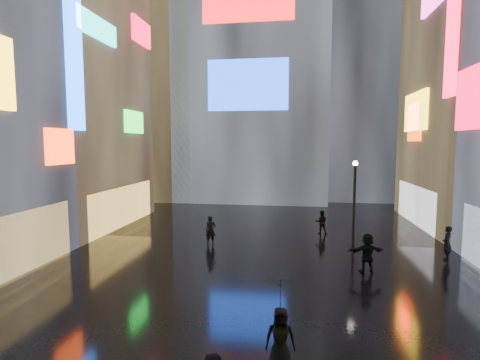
# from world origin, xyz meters

# --- Properties ---
(ground) EXTENTS (140.00, 140.00, 0.00)m
(ground) POSITION_xyz_m (0.00, 20.00, 0.00)
(ground) COLOR black
(ground) RESTS_ON ground
(building_left_far) EXTENTS (10.28, 12.00, 22.00)m
(building_left_far) POSITION_xyz_m (-15.98, 26.00, 10.98)
(building_left_far) COLOR black
(building_left_far) RESTS_ON ground
(tower_main) EXTENTS (16.00, 14.20, 42.00)m
(tower_main) POSITION_xyz_m (-3.00, 43.97, 21.01)
(tower_main) COLOR black
(tower_main) RESTS_ON ground
(tower_flank_right) EXTENTS (12.00, 12.00, 34.00)m
(tower_flank_right) POSITION_xyz_m (9.00, 46.00, 17.00)
(tower_flank_right) COLOR black
(tower_flank_right) RESTS_ON ground
(tower_flank_left) EXTENTS (10.00, 10.00, 26.00)m
(tower_flank_left) POSITION_xyz_m (-14.00, 42.00, 13.00)
(tower_flank_left) COLOR black
(tower_flank_left) RESTS_ON ground
(lamp_far) EXTENTS (0.30, 0.30, 5.20)m
(lamp_far) POSITION_xyz_m (5.34, 22.64, 2.94)
(lamp_far) COLOR black
(lamp_far) RESTS_ON ground
(pedestrian_4) EXTENTS (0.89, 0.63, 1.72)m
(pedestrian_4) POSITION_xyz_m (1.50, 9.57, 0.86)
(pedestrian_4) COLOR black
(pedestrian_4) RESTS_ON ground
(pedestrian_5) EXTENTS (1.85, 0.97, 1.90)m
(pedestrian_5) POSITION_xyz_m (5.32, 18.04, 0.95)
(pedestrian_5) COLOR black
(pedestrian_5) RESTS_ON ground
(pedestrian_6) EXTENTS (0.76, 0.65, 1.76)m
(pedestrian_6) POSITION_xyz_m (-3.32, 21.81, 0.88)
(pedestrian_6) COLOR black
(pedestrian_6) RESTS_ON ground
(pedestrian_7) EXTENTS (0.80, 0.63, 1.62)m
(pedestrian_7) POSITION_xyz_m (3.64, 25.67, 0.81)
(pedestrian_7) COLOR black
(pedestrian_7) RESTS_ON ground
(umbrella_2) EXTENTS (1.21, 1.22, 0.83)m
(umbrella_2) POSITION_xyz_m (1.50, 9.57, 2.13)
(umbrella_2) COLOR black
(umbrella_2) RESTS_ON pedestrian_4
(pedestrian_8) EXTENTS (0.68, 0.79, 1.84)m
(pedestrian_8) POSITION_xyz_m (9.89, 20.60, 0.92)
(pedestrian_8) COLOR black
(pedestrian_8) RESTS_ON ground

